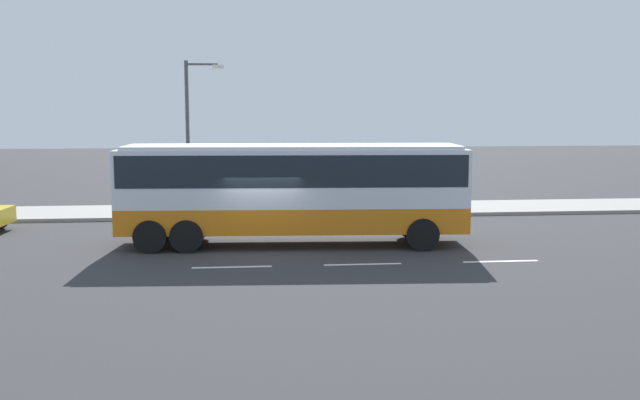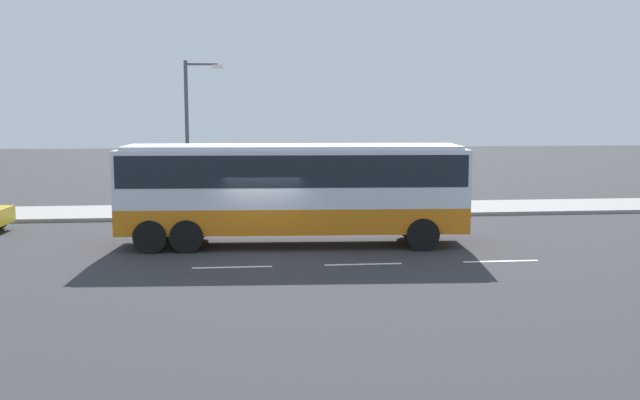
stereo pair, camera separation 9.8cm
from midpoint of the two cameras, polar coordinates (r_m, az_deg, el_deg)
name	(u,v)px [view 1 (the left image)]	position (r m, az deg, el deg)	size (l,w,h in m)	color
ground_plane	(263,249)	(24.62, -4.44, -3.88)	(120.00, 120.00, 0.00)	#333335
sidewalk_curb	(259,211)	(33.01, -4.75, -0.85)	(80.00, 4.00, 0.15)	gray
lane_centreline	(264,266)	(21.98, -4.35, -5.25)	(39.36, 0.16, 0.01)	white
coach_bus	(293,183)	(24.95, -2.04, 1.32)	(11.99, 3.27, 3.49)	orange
pedestrian_near_curb	(155,191)	(33.01, -12.84, 0.73)	(0.32, 0.32, 1.60)	brown
street_lamp	(192,127)	(31.44, -10.03, 5.72)	(1.67, 0.24, 6.58)	#47474C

